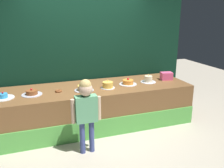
# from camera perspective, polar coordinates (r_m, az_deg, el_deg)

# --- Properties ---
(ground_plane) EXTENTS (12.00, 12.00, 0.00)m
(ground_plane) POSITION_cam_1_polar(r_m,az_deg,el_deg) (4.34, -2.15, -12.62)
(ground_plane) COLOR #BCB29E
(stage_platform) EXTENTS (3.72, 1.13, 0.77)m
(stage_platform) POSITION_cam_1_polar(r_m,az_deg,el_deg) (4.66, -4.21, -5.31)
(stage_platform) COLOR brown
(stage_platform) RESTS_ON ground_plane
(curtain_backdrop) EXTENTS (4.45, 0.08, 3.04)m
(curtain_backdrop) POSITION_cam_1_polar(r_m,az_deg,el_deg) (5.00, -6.49, 9.59)
(curtain_backdrop) COLOR black
(curtain_backdrop) RESTS_ON ground_plane
(child_figure) EXTENTS (0.46, 0.21, 1.20)m
(child_figure) POSITION_cam_1_polar(r_m,az_deg,el_deg) (3.60, -6.25, -5.40)
(child_figure) COLOR #3F4C8C
(child_figure) RESTS_ON ground_plane
(pink_box) EXTENTS (0.26, 0.20, 0.16)m
(pink_box) POSITION_cam_1_polar(r_m,az_deg,el_deg) (5.13, 12.94, 1.89)
(pink_box) COLOR #F2598F
(pink_box) RESTS_ON stage_platform
(donut) EXTENTS (0.12, 0.12, 0.03)m
(donut) POSITION_cam_1_polar(r_m,az_deg,el_deg) (4.34, -12.75, -1.63)
(donut) COLOR brown
(donut) RESTS_ON stage_platform
(cake_far_left) EXTENTS (0.35, 0.35, 0.11)m
(cake_far_left) POSITION_cam_1_polar(r_m,az_deg,el_deg) (4.31, -24.69, -2.78)
(cake_far_left) COLOR white
(cake_far_left) RESTS_ON stage_platform
(cake_left) EXTENTS (0.35, 0.35, 0.12)m
(cake_left) POSITION_cam_1_polar(r_m,az_deg,el_deg) (4.30, -18.71, -2.03)
(cake_left) COLOR silver
(cake_left) RESTS_ON stage_platform
(cake_center_left) EXTENTS (0.35, 0.35, 0.10)m
(cake_center_left) POSITION_cam_1_polar(r_m,az_deg,el_deg) (4.33, -6.72, -1.02)
(cake_center_left) COLOR silver
(cake_center_left) RESTS_ON stage_platform
(cake_center_right) EXTENTS (0.26, 0.26, 0.18)m
(cake_center_right) POSITION_cam_1_polar(r_m,az_deg,el_deg) (4.44, -1.02, -0.28)
(cake_center_right) COLOR silver
(cake_center_right) RESTS_ON stage_platform
(cake_right) EXTENTS (0.34, 0.34, 0.13)m
(cake_right) POSITION_cam_1_polar(r_m,az_deg,el_deg) (4.68, 3.87, 0.38)
(cake_right) COLOR silver
(cake_right) RESTS_ON stage_platform
(cake_far_right) EXTENTS (0.31, 0.31, 0.18)m
(cake_far_right) POSITION_cam_1_polar(r_m,az_deg,el_deg) (4.87, 8.71, 1.07)
(cake_far_right) COLOR silver
(cake_far_right) RESTS_ON stage_platform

